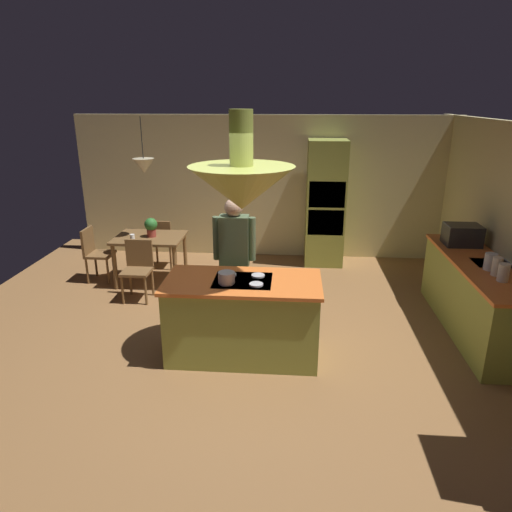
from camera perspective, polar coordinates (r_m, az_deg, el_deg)
name	(u,v)px	position (r m, az deg, el deg)	size (l,w,h in m)	color
ground	(245,345)	(5.66, -1.35, -10.93)	(8.16, 8.16, 0.00)	olive
wall_back	(264,187)	(8.49, 0.96, 8.49)	(6.80, 0.10, 2.55)	beige
kitchen_island	(243,318)	(5.27, -1.61, -7.63)	(1.73, 0.87, 0.94)	#939E42
counter_run_right	(476,297)	(6.40, 25.54, -4.55)	(0.73, 2.46, 0.92)	#939E42
oven_tower	(325,204)	(8.13, 8.58, 6.43)	(0.66, 0.62, 2.17)	#939E42
dining_table	(150,243)	(7.45, -13.00, 1.57)	(1.07, 0.81, 0.76)	brown
person_at_island	(234,255)	(5.74, -2.69, 0.11)	(0.53, 0.22, 1.68)	tan
range_hood	(242,185)	(4.78, -1.78, 8.75)	(1.10, 1.10, 1.00)	#939E42
pendant_light_over_table	(144,166)	(7.20, -13.72, 10.80)	(0.32, 0.32, 0.82)	beige
chair_facing_island	(138,266)	(6.94, -14.41, -1.15)	(0.40, 0.40, 0.87)	brown
chair_by_back_wall	(161,240)	(8.07, -11.63, 1.90)	(0.40, 0.40, 0.87)	brown
chair_at_corner	(95,251)	(7.82, -19.31, 0.64)	(0.40, 0.40, 0.87)	brown
potted_plant_on_table	(151,226)	(7.37, -12.87, 3.61)	(0.20, 0.20, 0.30)	#99382D
cup_on_table	(132,237)	(7.29, -15.06, 2.27)	(0.07, 0.07, 0.09)	white
canister_flour	(504,273)	(5.69, 28.33, -1.83)	(0.12, 0.12, 0.20)	silver
canister_sugar	(497,266)	(5.84, 27.67, -1.14)	(0.11, 0.11, 0.22)	silver
canister_tea	(490,262)	(6.00, 27.03, -0.63)	(0.14, 0.14, 0.20)	silver
microwave_on_counter	(462,235)	(6.85, 24.18, 2.40)	(0.46, 0.36, 0.28)	#232326
cooking_pot_on_cooktop	(226,277)	(4.95, -3.68, -2.67)	(0.18, 0.18, 0.12)	#B2B2B7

